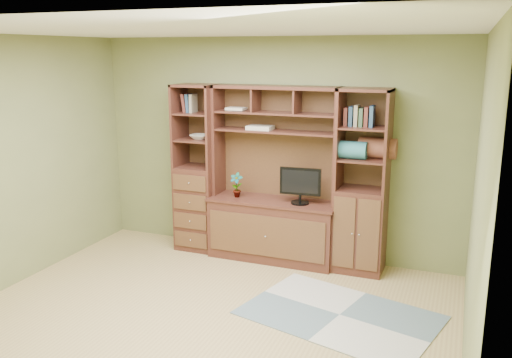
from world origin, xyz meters
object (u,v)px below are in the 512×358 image
at_px(left_tower, 198,168).
at_px(right_tower, 362,182).
at_px(center_hutch, 273,175).
at_px(monitor, 300,179).

height_order(left_tower, right_tower, same).
relative_size(center_hutch, right_tower, 1.00).
relative_size(right_tower, monitor, 3.55).
bearing_deg(center_hutch, right_tower, 2.23).
bearing_deg(monitor, center_hutch, 169.13).
height_order(right_tower, monitor, right_tower).
height_order(center_hutch, left_tower, same).
distance_m(center_hutch, right_tower, 1.03).
distance_m(center_hutch, left_tower, 1.00).
bearing_deg(left_tower, center_hutch, -2.29).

